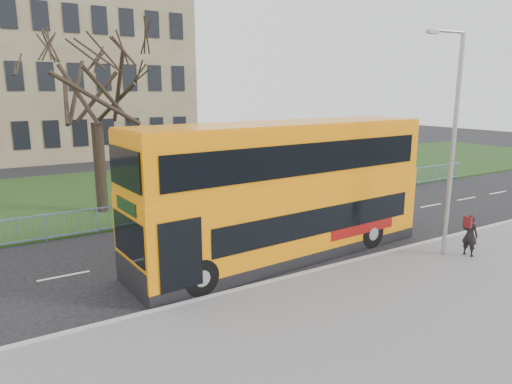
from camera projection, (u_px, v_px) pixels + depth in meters
ground at (262, 265)px, 15.67m from camera, size 120.00×120.00×0.00m
pavement at (425, 359)px, 10.02m from camera, size 80.00×10.50×0.12m
kerb at (288, 278)px, 14.36m from camera, size 80.00×0.20×0.14m
grass_verge at (137, 189)px, 27.59m from camera, size 80.00×15.40×0.08m
guard_railing at (187, 208)px, 21.06m from camera, size 40.00×0.12×1.10m
bare_tree at (95, 105)px, 21.37m from camera, size 7.19×7.19×10.27m
civic_building at (8, 78)px, 40.84m from camera, size 30.00×15.00×14.00m
yellow_bus at (284, 187)px, 16.03m from camera, size 11.45×3.42×4.73m
pedestrian at (470, 235)px, 16.08m from camera, size 0.43×0.59×1.50m
street_lamp at (452, 137)px, 15.48m from camera, size 1.62×0.34×7.63m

